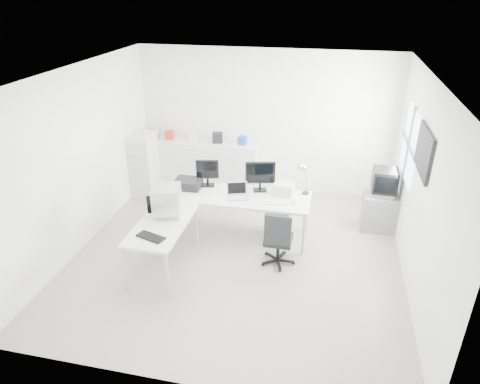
% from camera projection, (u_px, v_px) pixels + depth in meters
% --- Properties ---
extents(floor, '(5.00, 5.00, 0.01)m').
position_uv_depth(floor, '(237.00, 254.00, 6.78)').
color(floor, beige).
rests_on(floor, ground).
extents(ceiling, '(5.00, 5.00, 0.01)m').
position_uv_depth(ceiling, '(237.00, 74.00, 5.53)').
color(ceiling, white).
rests_on(ceiling, back_wall).
extents(back_wall, '(5.00, 0.02, 2.80)m').
position_uv_depth(back_wall, '(265.00, 122.00, 8.34)').
color(back_wall, white).
rests_on(back_wall, floor).
extents(left_wall, '(0.02, 5.00, 2.80)m').
position_uv_depth(left_wall, '(80.00, 159.00, 6.63)').
color(left_wall, white).
rests_on(left_wall, floor).
extents(right_wall, '(0.02, 5.00, 2.80)m').
position_uv_depth(right_wall, '(420.00, 189.00, 5.68)').
color(right_wall, white).
rests_on(right_wall, floor).
extents(window, '(0.02, 1.20, 1.10)m').
position_uv_depth(window, '(409.00, 145.00, 6.64)').
color(window, white).
rests_on(window, right_wall).
extents(wall_picture, '(0.04, 0.90, 0.60)m').
position_uv_depth(wall_picture, '(424.00, 151.00, 5.55)').
color(wall_picture, black).
rests_on(wall_picture, right_wall).
extents(main_desk, '(2.40, 0.80, 0.75)m').
position_uv_depth(main_desk, '(236.00, 215.00, 7.13)').
color(main_desk, silver).
rests_on(main_desk, floor).
extents(side_desk, '(0.70, 1.40, 0.75)m').
position_uv_depth(side_desk, '(164.00, 245.00, 6.33)').
color(side_desk, silver).
rests_on(side_desk, floor).
extents(drawer_pedestal, '(0.40, 0.50, 0.60)m').
position_uv_depth(drawer_pedestal, '(278.00, 222.00, 7.08)').
color(drawer_pedestal, silver).
rests_on(drawer_pedestal, floor).
extents(inkjet_printer, '(0.44, 0.34, 0.15)m').
position_uv_depth(inkjet_printer, '(188.00, 184.00, 7.18)').
color(inkjet_printer, black).
rests_on(inkjet_printer, main_desk).
extents(lcd_monitor_small, '(0.42, 0.29, 0.48)m').
position_uv_depth(lcd_monitor_small, '(207.00, 173.00, 7.18)').
color(lcd_monitor_small, black).
rests_on(lcd_monitor_small, main_desk).
extents(lcd_monitor_large, '(0.52, 0.31, 0.51)m').
position_uv_depth(lcd_monitor_large, '(260.00, 177.00, 7.00)').
color(lcd_monitor_large, black).
rests_on(lcd_monitor_large, main_desk).
extents(laptop, '(0.39, 0.39, 0.20)m').
position_uv_depth(laptop, '(238.00, 193.00, 6.82)').
color(laptop, '#B7B7BA').
rests_on(laptop, main_desk).
extents(white_keyboard, '(0.43, 0.19, 0.02)m').
position_uv_depth(white_keyboard, '(274.00, 203.00, 6.71)').
color(white_keyboard, silver).
rests_on(white_keyboard, main_desk).
extents(white_mouse, '(0.06, 0.06, 0.06)m').
position_uv_depth(white_mouse, '(294.00, 202.00, 6.68)').
color(white_mouse, silver).
rests_on(white_mouse, main_desk).
extents(laser_printer, '(0.34, 0.30, 0.18)m').
position_uv_depth(laser_printer, '(284.00, 189.00, 6.97)').
color(laser_printer, '#BABABA').
rests_on(laser_printer, main_desk).
extents(desk_lamp, '(0.19, 0.19, 0.48)m').
position_uv_depth(desk_lamp, '(306.00, 180.00, 6.91)').
color(desk_lamp, silver).
rests_on(desk_lamp, main_desk).
extents(crt_monitor, '(0.50, 0.50, 0.47)m').
position_uv_depth(crt_monitor, '(167.00, 201.00, 6.28)').
color(crt_monitor, '#B7B7BA').
rests_on(crt_monitor, side_desk).
extents(black_keyboard, '(0.43, 0.28, 0.03)m').
position_uv_depth(black_keyboard, '(151.00, 237.00, 5.81)').
color(black_keyboard, black).
rests_on(black_keyboard, side_desk).
extents(office_chair, '(0.54, 0.54, 0.92)m').
position_uv_depth(office_chair, '(279.00, 237.00, 6.37)').
color(office_chair, '#272A2C').
rests_on(office_chair, floor).
extents(tv_cabinet, '(0.59, 0.48, 0.65)m').
position_uv_depth(tv_cabinet, '(380.00, 211.00, 7.35)').
color(tv_cabinet, slate).
rests_on(tv_cabinet, floor).
extents(crt_tv, '(0.50, 0.48, 0.45)m').
position_uv_depth(crt_tv, '(384.00, 183.00, 7.11)').
color(crt_tv, black).
rests_on(crt_tv, tv_cabinet).
extents(sideboard, '(2.03, 0.51, 1.01)m').
position_uv_depth(sideboard, '(209.00, 165.00, 8.72)').
color(sideboard, silver).
rests_on(sideboard, floor).
extents(clutter_box_a, '(0.17, 0.15, 0.16)m').
position_uv_depth(clutter_box_a, '(170.00, 135.00, 8.61)').
color(clutter_box_a, red).
rests_on(clutter_box_a, sideboard).
extents(clutter_box_b, '(0.16, 0.14, 0.15)m').
position_uv_depth(clutter_box_b, '(193.00, 137.00, 8.52)').
color(clutter_box_b, silver).
rests_on(clutter_box_b, sideboard).
extents(clutter_box_c, '(0.23, 0.21, 0.19)m').
position_uv_depth(clutter_box_c, '(217.00, 138.00, 8.41)').
color(clutter_box_c, black).
rests_on(clutter_box_c, sideboard).
extents(clutter_box_d, '(0.17, 0.16, 0.16)m').
position_uv_depth(clutter_box_d, '(242.00, 140.00, 8.33)').
color(clutter_box_d, '#164B9F').
rests_on(clutter_box_d, sideboard).
extents(clutter_bottle, '(0.07, 0.07, 0.22)m').
position_uv_depth(clutter_bottle, '(156.00, 132.00, 8.69)').
color(clutter_bottle, silver).
rests_on(clutter_bottle, sideboard).
extents(filing_cabinet, '(0.44, 0.52, 1.26)m').
position_uv_depth(filing_cabinet, '(144.00, 164.00, 8.45)').
color(filing_cabinet, silver).
rests_on(filing_cabinet, floor).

